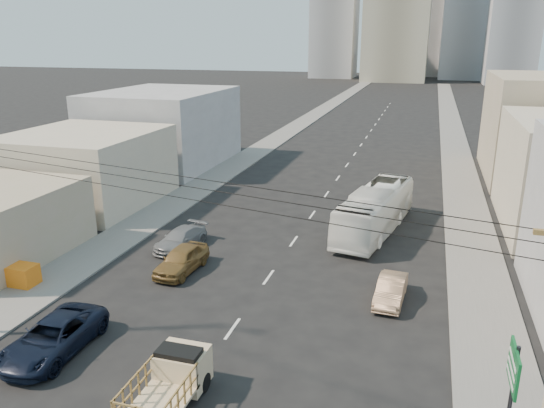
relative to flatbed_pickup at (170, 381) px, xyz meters
The scene contains 18 objects.
sidewalk_left 68.87m from the flatbed_pickup, 99.59° to the left, with size 3.50×180.00×0.12m, color slate.
sidewalk_right 68.97m from the flatbed_pickup, 79.96° to the left, with size 3.50×180.00×0.12m, color slate.
lane_dashes 50.91m from the flatbed_pickup, 89.69° to the left, with size 0.15×104.00×0.01m.
flatbed_pickup is the anchor object (origin of this frame).
navy_pickup 6.83m from the flatbed_pickup, 164.68° to the left, with size 2.53×5.49×1.53m, color black.
city_bus 22.09m from the flatbed_pickup, 75.96° to the left, with size 2.72×11.62×3.24m, color white.
sedan_brown 12.26m from the flatbed_pickup, 113.68° to the left, with size 1.81×4.50×1.53m, color brown.
sedan_tan 13.14m from the flatbed_pickup, 56.12° to the left, with size 1.38×3.94×1.30m, color #A37E5F.
sedan_grey 16.05m from the flatbed_pickup, 114.44° to the left, with size 1.82×4.48×1.30m, color slate.
green_sign 11.75m from the flatbed_pickup, ahead, with size 0.18×1.60×5.00m.
overhead_wires 7.90m from the flatbed_pickup, 65.53° to the right, with size 23.01×5.02×0.72m.
crate_stack 14.47m from the flatbed_pickup, 151.61° to the left, with size 1.80×1.20×1.14m.
bldg_left_mid 28.88m from the flatbed_pickup, 130.53° to the left, with size 11.00×12.00×6.00m, color beige.
bldg_left_far 41.71m from the flatbed_pickup, 117.52° to the left, with size 12.00×16.00×8.00m, color #969699.
midrise_ne 184.78m from the flatbed_pickup, 84.30° to the left, with size 16.00×16.00×40.00m, color gray.
midrise_nw 180.46m from the flatbed_pickup, 98.23° to the left, with size 15.00×15.00×34.00m, color gray.
midrise_back 199.10m from the flatbed_pickup, 88.18° to the left, with size 18.00×18.00×44.00m, color #969699.
midrise_east 166.19m from the flatbed_pickup, 79.47° to the left, with size 14.00×14.00×28.00m, color gray.
Camera 1 is at (8.19, -13.04, 13.33)m, focal length 35.00 mm.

